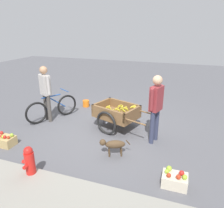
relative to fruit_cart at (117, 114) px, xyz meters
The scene contains 10 objects.
ground_plane 0.50m from the fruit_cart, 50.90° to the left, with size 24.00×24.00×0.00m, color #56565B.
fruit_cart is the anchor object (origin of this frame).
vendor_person 1.27m from the fruit_cart, 160.88° to the left, with size 0.30×0.57×1.66m.
bicycle 2.04m from the fruit_cart, ahead, with size 0.86×1.48×0.85m.
cyclist_person 2.19m from the fruit_cart, ahead, with size 0.46×0.36×1.64m.
dog 1.33m from the fruit_cart, 104.79° to the left, with size 0.63×0.35×0.40m.
fire_hydrant 2.65m from the fruit_cart, 71.00° to the left, with size 0.25×0.25×0.67m.
plastic_bucket 2.04m from the fruit_cart, 39.30° to the right, with size 0.23×0.23×0.23m, color orange.
apple_crate 2.50m from the fruit_cart, 132.56° to the left, with size 0.44×0.32×0.32m.
mixed_fruit_crate 2.84m from the fruit_cart, 37.81° to the left, with size 0.44×0.32×0.31m.
Camera 1 is at (-1.81, 4.93, 2.70)m, focal length 34.36 mm.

